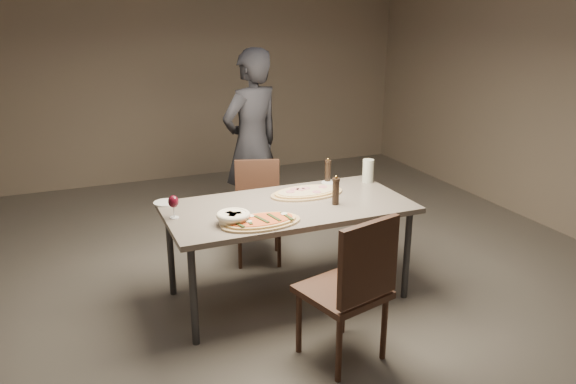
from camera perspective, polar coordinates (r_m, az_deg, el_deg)
name	(u,v)px	position (r m, az deg, el deg)	size (l,w,h in m)	color
room	(288,118)	(3.97, 0.00, 7.56)	(7.00, 7.00, 7.00)	#5B564F
dining_table	(288,212)	(4.16, 0.00, -2.05)	(1.80, 0.90, 0.75)	slate
zucchini_pizza	(261,221)	(3.79, -2.72, -3.01)	(0.56, 0.31, 0.05)	tan
ham_pizza	(307,192)	(4.37, 1.93, -0.04)	(0.59, 0.33, 0.04)	tan
bread_basket	(233,217)	(3.78, -5.58, -2.56)	(0.23, 0.23, 0.08)	#F4E7C6
oil_dish	(329,183)	(4.63, 4.24, 0.90)	(0.13, 0.13, 0.02)	white
pepper_mill_left	(336,191)	(4.13, 4.88, 0.12)	(0.06, 0.06, 0.22)	black
pepper_mill_right	(328,171)	(4.64, 4.06, 2.14)	(0.05, 0.05, 0.21)	black
carafe	(368,171)	(4.69, 8.14, 2.14)	(0.09, 0.09, 0.19)	silver
wine_glass	(173,202)	(3.93, -11.57, -1.03)	(0.07, 0.07, 0.16)	silver
side_plate	(165,203)	(4.27, -12.35, -1.07)	(0.18, 0.18, 0.01)	white
chair_near	(353,283)	(3.46, 6.63, -9.20)	(0.57, 0.57, 0.99)	#3E251A
chair_far	(258,205)	(4.93, -3.07, -1.30)	(0.51, 0.51, 0.87)	#3E251A
diner	(252,144)	(5.35, -3.68, 4.86)	(0.66, 0.43, 1.79)	black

